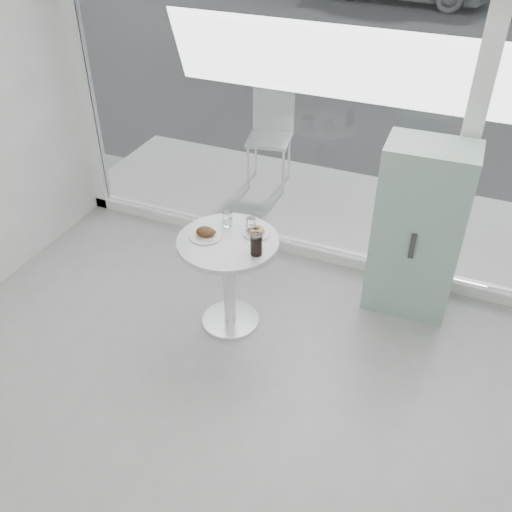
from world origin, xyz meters
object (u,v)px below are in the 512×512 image
at_px(main_table, 229,265).
at_px(plate_fritter, 206,233).
at_px(patio_chair, 271,130).
at_px(water_tumbler_a, 227,220).
at_px(mint_cabinet, 418,230).
at_px(cola_glass, 256,245).
at_px(plate_donut, 257,231).
at_px(water_tumbler_b, 251,226).

relative_size(main_table, plate_fritter, 3.31).
distance_m(patio_chair, water_tumbler_a, 2.09).
relative_size(mint_cabinet, patio_chair, 1.38).
xyz_separation_m(patio_chair, water_tumbler_a, (0.47, -2.03, 0.20)).
bearing_deg(plate_fritter, patio_chair, 99.99).
height_order(plate_fritter, cola_glass, cola_glass).
height_order(plate_fritter, water_tumbler_a, water_tumbler_a).
height_order(mint_cabinet, plate_donut, mint_cabinet).
height_order(patio_chair, cola_glass, patio_chair).
bearing_deg(water_tumbler_a, plate_donut, -3.60).
bearing_deg(water_tumbler_a, water_tumbler_b, -3.19).
bearing_deg(plate_donut, water_tumbler_a, 176.40).
height_order(plate_donut, cola_glass, cola_glass).
bearing_deg(cola_glass, plate_donut, 112.36).
height_order(mint_cabinet, patio_chair, mint_cabinet).
distance_m(plate_donut, water_tumbler_b, 0.06).
bearing_deg(plate_donut, plate_fritter, -151.15).
distance_m(patio_chair, cola_glass, 2.42).
bearing_deg(main_table, cola_glass, -17.07).
distance_m(plate_fritter, water_tumbler_a, 0.20).
relative_size(water_tumbler_a, water_tumbler_b, 0.95).
distance_m(plate_donut, cola_glass, 0.25).
xyz_separation_m(main_table, plate_donut, (0.16, 0.15, 0.24)).
relative_size(plate_fritter, plate_donut, 1.19).
xyz_separation_m(patio_chair, plate_fritter, (0.39, -2.22, 0.18)).
bearing_deg(main_table, plate_fritter, -172.23).
distance_m(patio_chair, water_tumbler_b, 2.16).
xyz_separation_m(patio_chair, cola_glass, (0.80, -2.27, 0.23)).
distance_m(plate_fritter, plate_donut, 0.36).
relative_size(plate_donut, cola_glass, 1.25).
relative_size(main_table, mint_cabinet, 0.56).
xyz_separation_m(mint_cabinet, patio_chair, (-1.74, 1.42, -0.07)).
bearing_deg(cola_glass, patio_chair, 109.34).
distance_m(main_table, water_tumbler_a, 0.33).
bearing_deg(plate_donut, patio_chair, 109.00).
xyz_separation_m(water_tumbler_a, cola_glass, (0.33, -0.24, 0.03)).
relative_size(mint_cabinet, plate_fritter, 5.92).
distance_m(main_table, cola_glass, 0.39).
bearing_deg(mint_cabinet, patio_chair, 138.82).
bearing_deg(water_tumbler_b, plate_donut, -5.28).
relative_size(main_table, plate_donut, 3.94).
bearing_deg(patio_chair, water_tumbler_a, -87.58).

